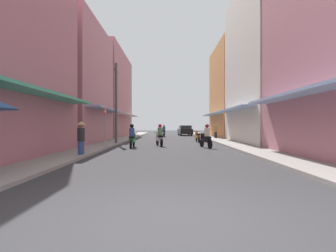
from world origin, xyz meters
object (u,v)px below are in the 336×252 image
object	(u,v)px
motorbike_green	(131,137)
motorbike_silver	(163,131)
pedestrian_midway	(80,137)
motorbike_white	(158,136)
parked_car	(184,130)
motorbike_black	(205,137)
motorbike_orange	(196,136)
street_sign_no_entry	(104,122)
utility_pole	(115,103)
pedestrian_crossing	(215,131)

from	to	relation	value
motorbike_green	motorbike_silver	distance (m)	15.77
pedestrian_midway	motorbike_white	bearing A→B (deg)	60.94
motorbike_white	parked_car	bearing A→B (deg)	80.71
motorbike_green	motorbike_white	world-z (taller)	same
motorbike_white	motorbike_black	bearing A→B (deg)	-25.04
motorbike_orange	street_sign_no_entry	size ratio (longest dim) A/B	0.68
utility_pole	street_sign_no_entry	size ratio (longest dim) A/B	2.37
motorbike_green	motorbike_silver	xyz separation A→B (m)	(1.83, 15.67, 0.00)
motorbike_white	pedestrian_crossing	size ratio (longest dim) A/B	1.07
motorbike_silver	motorbike_white	bearing A→B (deg)	-90.30
pedestrian_midway	street_sign_no_entry	distance (m)	3.99
motorbike_green	utility_pole	size ratio (longest dim) A/B	0.29
motorbike_orange	motorbike_silver	world-z (taller)	motorbike_silver
pedestrian_midway	motorbike_silver	bearing A→B (deg)	80.20
motorbike_orange	motorbike_white	bearing A→B (deg)	-127.32
motorbike_black	motorbike_green	world-z (taller)	same
motorbike_silver	utility_pole	bearing A→B (deg)	-105.23
motorbike_green	motorbike_silver	bearing A→B (deg)	83.35
motorbike_black	pedestrian_midway	world-z (taller)	pedestrian_midway
motorbike_orange	motorbike_green	distance (m)	7.45
motorbike_silver	pedestrian_midway	xyz separation A→B (m)	(-3.55, -20.56, 0.24)
utility_pole	street_sign_no_entry	distance (m)	4.14
motorbike_orange	parked_car	bearing A→B (deg)	90.62
motorbike_black	motorbike_silver	distance (m)	16.04
motorbike_green	pedestrian_crossing	bearing A→B (deg)	54.77
motorbike_green	motorbike_silver	world-z (taller)	same
motorbike_black	parked_car	world-z (taller)	motorbike_black
motorbike_orange	utility_pole	xyz separation A→B (m)	(-6.61, -2.68, 2.71)
parked_car	pedestrian_crossing	world-z (taller)	pedestrian_crossing
parked_car	motorbike_silver	bearing A→B (deg)	-124.53
pedestrian_midway	utility_pole	distance (m)	8.10
parked_car	street_sign_no_entry	world-z (taller)	street_sign_no_entry
utility_pole	motorbike_white	bearing A→B (deg)	-24.03
motorbike_orange	motorbike_green	size ratio (longest dim) A/B	1.00
motorbike_black	motorbike_silver	bearing A→B (deg)	100.88
pedestrian_crossing	street_sign_no_entry	xyz separation A→B (m)	(-9.02, -11.56, 0.89)
utility_pole	motorbike_black	bearing A→B (deg)	-24.51
motorbike_black	motorbike_white	distance (m)	3.42
street_sign_no_entry	parked_car	bearing A→B (deg)	73.14
utility_pole	motorbike_green	bearing A→B (deg)	-60.14
motorbike_white	utility_pole	xyz separation A→B (m)	(-3.41, 1.52, 2.51)
motorbike_orange	street_sign_no_entry	bearing A→B (deg)	-134.84
motorbike_white	pedestrian_midway	world-z (taller)	pedestrian_midway
motorbike_silver	utility_pole	xyz separation A→B (m)	(-3.48, -12.78, 2.51)
motorbike_green	pedestrian_crossing	size ratio (longest dim) A/B	1.10
motorbike_white	motorbike_silver	world-z (taller)	same
pedestrian_crossing	utility_pole	xyz separation A→B (m)	(-9.12, -7.69, 2.39)
motorbike_green	pedestrian_crossing	distance (m)	12.95
parked_car	pedestrian_midway	size ratio (longest dim) A/B	2.51
motorbike_orange	motorbike_silver	size ratio (longest dim) A/B	1.00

